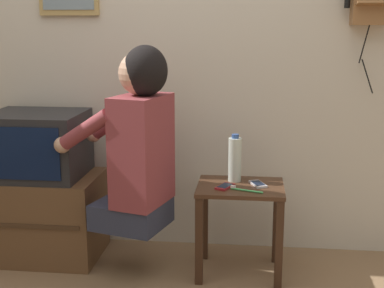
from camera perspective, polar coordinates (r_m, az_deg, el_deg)
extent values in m
cube|color=beige|center=(3.22, -2.69, 11.19)|extent=(6.80, 0.05, 2.55)
cube|color=#422819|center=(2.91, 5.19, -4.63)|extent=(0.47, 0.37, 0.02)
cube|color=#382215|center=(2.85, 0.76, -10.32)|extent=(0.04, 0.04, 0.48)
cube|color=#382215|center=(2.85, 9.27, -10.55)|extent=(0.04, 0.04, 0.48)
cube|color=#382215|center=(3.15, 1.35, -8.05)|extent=(0.04, 0.04, 0.48)
cube|color=#382215|center=(3.15, 9.00, -8.25)|extent=(0.04, 0.04, 0.48)
cube|color=#2D3347|center=(2.95, -6.45, -7.35)|extent=(0.44, 0.42, 0.14)
cube|color=brown|center=(2.81, -5.35, -0.66)|extent=(0.31, 0.40, 0.58)
sphere|color=tan|center=(2.75, -5.52, 7.52)|extent=(0.23, 0.23, 0.23)
ellipsoid|color=black|center=(2.73, -5.00, 7.79)|extent=(0.28, 0.29, 0.26)
cylinder|color=brown|center=(2.79, -11.41, 1.43)|extent=(0.33, 0.16, 0.24)
cylinder|color=brown|center=(3.04, -8.29, 2.44)|extent=(0.33, 0.16, 0.24)
sphere|color=tan|center=(2.89, -13.67, -0.11)|extent=(0.09, 0.09, 0.09)
sphere|color=tan|center=(3.13, -10.48, 1.00)|extent=(0.09, 0.09, 0.09)
cube|color=brown|center=(3.33, -16.09, -7.34)|extent=(0.74, 0.46, 0.49)
cube|color=#432E1C|center=(3.12, -17.77, -8.34)|extent=(0.66, 0.01, 0.02)
cube|color=#232326|center=(3.21, -16.19, -0.04)|extent=(0.53, 0.45, 0.37)
cube|color=#0C1938|center=(3.00, -17.86, -0.99)|extent=(0.44, 0.01, 0.29)
cube|color=olive|center=(3.08, 18.80, 14.03)|extent=(0.17, 0.07, 0.03)
cylinder|color=black|center=(3.14, 16.26, 14.57)|extent=(0.03, 0.03, 0.09)
cylinder|color=black|center=(3.15, 17.91, 10.15)|extent=(0.04, 0.04, 0.22)
cylinder|color=black|center=(3.17, 18.19, 6.88)|extent=(0.07, 0.06, 0.19)
cube|color=maroon|center=(2.86, 3.53, -4.55)|extent=(0.11, 0.14, 0.01)
cube|color=black|center=(2.86, 3.54, -4.43)|extent=(0.09, 0.11, 0.00)
cube|color=silver|center=(2.92, 7.04, -4.26)|extent=(0.10, 0.14, 0.01)
cube|color=black|center=(2.92, 7.04, -4.14)|extent=(0.08, 0.11, 0.00)
cylinder|color=silver|center=(2.95, 4.59, -1.68)|extent=(0.07, 0.07, 0.24)
cylinder|color=#2D4C8C|center=(2.92, 4.64, 0.83)|extent=(0.04, 0.04, 0.02)
cylinder|color=#4CBF66|center=(2.80, 5.86, -4.95)|extent=(0.17, 0.07, 0.01)
cube|color=white|center=(2.83, 4.41, -4.56)|extent=(0.03, 0.02, 0.01)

